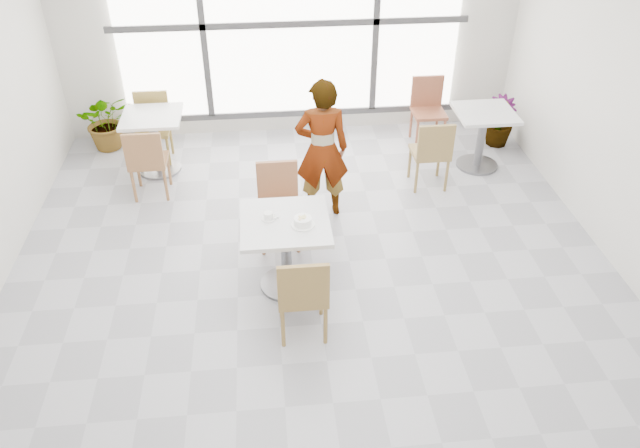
{
  "coord_description": "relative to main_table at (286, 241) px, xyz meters",
  "views": [
    {
      "loc": [
        -0.42,
        -4.43,
        3.9
      ],
      "look_at": [
        0.0,
        -0.3,
        1.0
      ],
      "focal_mm": 34.71,
      "sensor_mm": 36.0,
      "label": 1
    }
  ],
  "objects": [
    {
      "name": "bg_table_left",
      "position": [
        -1.46,
        2.37,
        -0.04
      ],
      "size": [
        0.7,
        0.7,
        0.75
      ],
      "color": "white",
      "rests_on": "ground"
    },
    {
      "name": "bg_chair_left_far",
      "position": [
        -1.52,
        2.7,
        -0.02
      ],
      "size": [
        0.42,
        0.42,
        0.87
      ],
      "color": "olive",
      "rests_on": "ground"
    },
    {
      "name": "plant_left",
      "position": [
        -2.18,
        3.07,
        -0.14
      ],
      "size": [
        0.81,
        0.74,
        0.76
      ],
      "primitive_type": "imported",
      "rotation": [
        0.0,
        0.0,
        0.25
      ],
      "color": "#427F3C",
      "rests_on": "ground"
    },
    {
      "name": "window",
      "position": [
        0.27,
        3.3,
        0.98
      ],
      "size": [
        4.6,
        0.07,
        2.52
      ],
      "color": "white",
      "rests_on": "ground"
    },
    {
      "name": "bg_table_right",
      "position": [
        2.53,
        2.07,
        -0.04
      ],
      "size": [
        0.7,
        0.7,
        0.75
      ],
      "color": "silver",
      "rests_on": "ground"
    },
    {
      "name": "wall_back",
      "position": [
        0.27,
        3.37,
        0.98
      ],
      "size": [
        6.0,
        0.0,
        6.0
      ],
      "primitive_type": "plane",
      "rotation": [
        1.57,
        0.0,
        0.0
      ],
      "color": "silver",
      "rests_on": "ground"
    },
    {
      "name": "chair_far",
      "position": [
        -0.03,
        0.77,
        -0.02
      ],
      "size": [
        0.42,
        0.42,
        0.87
      ],
      "color": "#99613E",
      "rests_on": "ground"
    },
    {
      "name": "bg_chair_left_near",
      "position": [
        -1.48,
        1.75,
        -0.02
      ],
      "size": [
        0.42,
        0.42,
        0.87
      ],
      "rotation": [
        0.0,
        0.0,
        3.14
      ],
      "color": "#97653D",
      "rests_on": "ground"
    },
    {
      "name": "plant_right",
      "position": [
        2.97,
        2.63,
        -0.19
      ],
      "size": [
        0.39,
        0.39,
        0.67
      ],
      "primitive_type": "imported",
      "rotation": [
        0.0,
        0.0,
        0.05
      ],
      "color": "#578C40",
      "rests_on": "ground"
    },
    {
      "name": "main_table",
      "position": [
        0.0,
        0.0,
        0.0
      ],
      "size": [
        0.8,
        0.8,
        0.75
      ],
      "color": "silver",
      "rests_on": "ground"
    },
    {
      "name": "chair_near",
      "position": [
        0.1,
        -0.7,
        -0.02
      ],
      "size": [
        0.42,
        0.42,
        0.87
      ],
      "rotation": [
        0.0,
        0.0,
        3.14
      ],
      "color": "olive",
      "rests_on": "ground"
    },
    {
      "name": "oatmeal_bowl",
      "position": [
        0.16,
        -0.08,
        0.27
      ],
      "size": [
        0.21,
        0.21,
        0.1
      ],
      "color": "white",
      "rests_on": "main_table"
    },
    {
      "name": "coffee_cup",
      "position": [
        -0.14,
        0.05,
        0.26
      ],
      "size": [
        0.16,
        0.13,
        0.07
      ],
      "color": "white",
      "rests_on": "main_table"
    },
    {
      "name": "bg_chair_right_far",
      "position": [
        2.04,
        2.85,
        -0.02
      ],
      "size": [
        0.42,
        0.42,
        0.87
      ],
      "color": "#955238",
      "rests_on": "ground"
    },
    {
      "name": "floor",
      "position": [
        0.27,
        -0.13,
        -0.52
      ],
      "size": [
        7.0,
        7.0,
        0.0
      ],
      "primitive_type": "plane",
      "color": "#9E9EA5",
      "rests_on": "ground"
    },
    {
      "name": "person",
      "position": [
        0.46,
        1.24,
        0.27
      ],
      "size": [
        0.58,
        0.38,
        1.58
      ],
      "primitive_type": "imported",
      "rotation": [
        0.0,
        0.0,
        3.14
      ],
      "color": "black",
      "rests_on": "ground"
    },
    {
      "name": "bg_chair_right_near",
      "position": [
        1.79,
        1.62,
        -0.02
      ],
      "size": [
        0.42,
        0.42,
        0.87
      ],
      "rotation": [
        0.0,
        0.0,
        3.14
      ],
      "color": "olive",
      "rests_on": "ground"
    }
  ]
}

